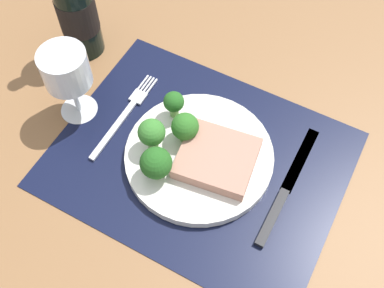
{
  "coord_description": "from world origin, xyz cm",
  "views": [
    {
      "loc": [
        16.76,
        -33.43,
        65.78
      ],
      "look_at": [
        -1.83,
        1.01,
        1.9
      ],
      "focal_mm": 43.79,
      "sensor_mm": 36.0,
      "label": 1
    }
  ],
  "objects": [
    {
      "name": "plate",
      "position": [
        0.0,
        0.0,
        1.1
      ],
      "size": [
        23.72,
        23.72,
        1.6
      ],
      "primitive_type": "cylinder",
      "color": "silver",
      "rests_on": "placemat"
    },
    {
      "name": "knife",
      "position": [
        14.43,
        0.53,
        0.6
      ],
      "size": [
        1.8,
        23.0,
        0.8
      ],
      "rotation": [
        0.0,
        0.0,
        0.04
      ],
      "color": "black",
      "rests_on": "placemat"
    },
    {
      "name": "steak",
      "position": [
        3.1,
        -0.12,
        3.0
      ],
      "size": [
        12.95,
        12.01,
        2.19
      ],
      "primitive_type": "cube",
      "rotation": [
        0.0,
        0.0,
        0.14
      ],
      "color": "tan",
      "rests_on": "plate"
    },
    {
      "name": "broccoli_front_edge",
      "position": [
        -3.93,
        -6.32,
        5.3
      ],
      "size": [
        4.91,
        4.91,
        5.99
      ],
      "color": "#6B994C",
      "rests_on": "plate"
    },
    {
      "name": "broccoli_near_fork",
      "position": [
        -7.14,
        4.7,
        5.2
      ],
      "size": [
        3.4,
        3.4,
        5.25
      ],
      "color": "#6B994C",
      "rests_on": "plate"
    },
    {
      "name": "ground_plane",
      "position": [
        0.0,
        0.0,
        -1.5
      ],
      "size": [
        140.0,
        110.0,
        3.0
      ],
      "primitive_type": "cube",
      "color": "brown"
    },
    {
      "name": "broccoli_center",
      "position": [
        -3.35,
        1.53,
        5.04
      ],
      "size": [
        4.39,
        4.39,
        5.49
      ],
      "color": "#6B994C",
      "rests_on": "plate"
    },
    {
      "name": "fork",
      "position": [
        -15.08,
        1.42,
        0.55
      ],
      "size": [
        2.4,
        19.2,
        0.5
      ],
      "rotation": [
        0.0,
        0.0,
        -0.01
      ],
      "color": "silver",
      "rests_on": "placemat"
    },
    {
      "name": "wine_glass",
      "position": [
        -22.78,
        -1.09,
        10.01
      ],
      "size": [
        7.56,
        7.56,
        13.83
      ],
      "color": "silver",
      "rests_on": "ground_plane"
    },
    {
      "name": "broccoli_back_left",
      "position": [
        -7.08,
        -2.26,
        5.72
      ],
      "size": [
        4.31,
        4.31,
        6.19
      ],
      "color": "#6B994C",
      "rests_on": "plate"
    },
    {
      "name": "placemat",
      "position": [
        0.0,
        0.0,
        0.15
      ],
      "size": [
        45.47,
        35.61,
        0.3
      ],
      "primitive_type": "cube",
      "color": "black",
      "rests_on": "ground_plane"
    },
    {
      "name": "wine_bottle",
      "position": [
        -29.99,
        11.34,
        10.02
      ],
      "size": [
        6.9,
        6.9,
        28.89
      ],
      "color": "black",
      "rests_on": "ground_plane"
    }
  ]
}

